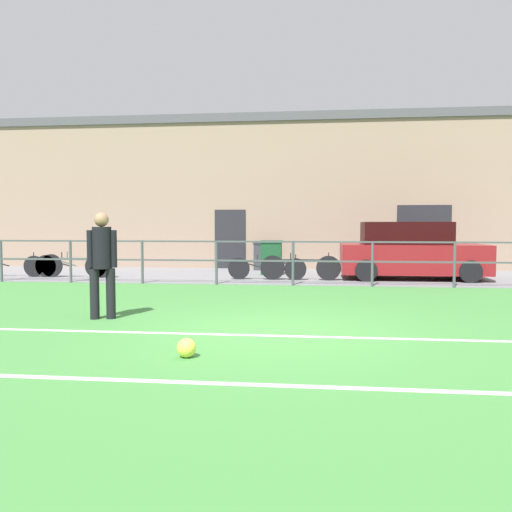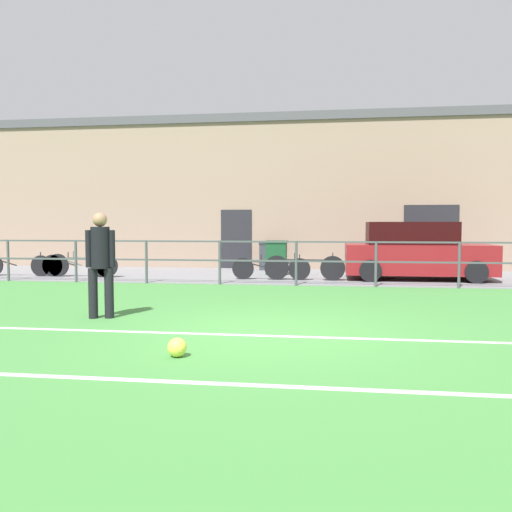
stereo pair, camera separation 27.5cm
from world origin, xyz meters
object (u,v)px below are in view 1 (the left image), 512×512
Objects in this scene: player_goalkeeper at (102,259)px; bicycle_parked_2 at (71,266)px; parked_car_red at (410,252)px; soccer_ball_match at (186,348)px; trash_bin_1 at (271,257)px; bicycle_parked_1 at (300,267)px; bicycle_parked_0 at (267,268)px; trash_bin_0 at (262,256)px; bicycle_parked_3 at (76,265)px; bicycle_parked_4 at (9,266)px.

player_goalkeeper is 7.42m from bicycle_parked_2.
parked_car_red reaches higher than bicycle_parked_2.
bicycle_parked_2 reaches higher than soccer_ball_match.
trash_bin_1 is at bearing 89.52° from soccer_ball_match.
bicycle_parked_2 is at bearing -175.66° from parked_car_red.
soccer_ball_match is 10.35m from trash_bin_1.
trash_bin_1 is (-0.95, 1.58, 0.18)m from bicycle_parked_1.
trash_bin_1 is at bearing 90.38° from bicycle_parked_0.
bicycle_parked_1 is 1.02× the size of bicycle_parked_2.
trash_bin_0 is at bearing 150.98° from parked_car_red.
bicycle_parked_3 is 2.31× the size of trash_bin_0.
trash_bin_1 is at bearing 11.58° from bicycle_parked_4.
bicycle_parked_4 is at bearing 131.02° from soccer_ball_match.
bicycle_parked_0 is (-4.05, -0.75, -0.44)m from parked_car_red.
bicycle_parked_3 is at bearing 0.00° from bicycle_parked_2.
soccer_ball_match is 10.40m from parked_car_red.
trash_bin_1 is at bearing -74.60° from trash_bin_0.
bicycle_parked_3 is 5.84m from trash_bin_1.
bicycle_parked_0 is 1.00× the size of bicycle_parked_3.
bicycle_parked_2 is 1.01× the size of bicycle_parked_4.
trash_bin_0 is (7.25, 3.25, 0.15)m from bicycle_parked_4.
bicycle_parked_1 is (3.05, 6.41, -0.62)m from player_goalkeeper.
bicycle_parked_1 is at bearing -129.35° from player_goalkeeper.
parked_car_red reaches higher than bicycle_parked_4.
player_goalkeeper is at bearing -130.70° from parked_car_red.
bicycle_parked_2 is 2.08× the size of trash_bin_1.
trash_bin_0 is 1.73m from trash_bin_1.
bicycle_parked_4 is 7.95m from trash_bin_0.
parked_car_red is 9.88m from bicycle_parked_2.
soccer_ball_match is at bearing -57.73° from bicycle_parked_3.
trash_bin_1 is (2.10, 7.99, -0.45)m from player_goalkeeper.
trash_bin_1 reaches higher than bicycle_parked_1.
bicycle_parked_1 is 6.57m from bicycle_parked_3.
bicycle_parked_3 is (-5.53, 8.76, 0.26)m from soccer_ball_match.
bicycle_parked_3 is 6.10m from trash_bin_0.
bicycle_parked_2 is at bearing -180.00° from bicycle_parked_0.
soccer_ball_match is 0.22× the size of trash_bin_1.
bicycle_parked_2 is at bearing -148.60° from trash_bin_0.
trash_bin_0 reaches higher than bicycle_parked_2.
trash_bin_0 reaches higher than bicycle_parked_3.
parked_car_red is 3.22m from bicycle_parked_1.
bicycle_parked_1 is 2.34× the size of trash_bin_0.
bicycle_parked_0 is at bearing -122.14° from player_goalkeeper.
soccer_ball_match is 10.46m from bicycle_parked_2.
soccer_ball_match is 0.06× the size of parked_car_red.
bicycle_parked_1 is at bearing 0.00° from bicycle_parked_0.
soccer_ball_match is at bearing -48.98° from bicycle_parked_4.
bicycle_parked_4 is at bearing -176.37° from parked_car_red.
bicycle_parked_1 is (-3.11, -0.75, -0.41)m from parked_car_red.
bicycle_parked_4 is at bearing -155.84° from trash_bin_0.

